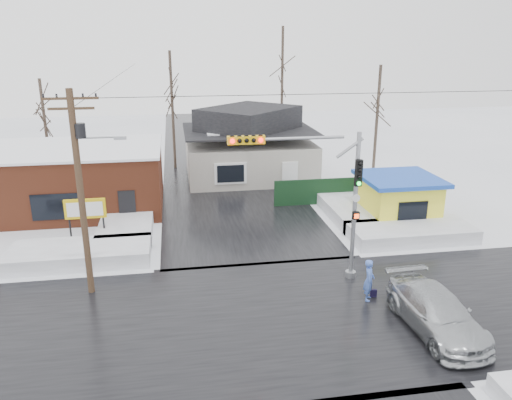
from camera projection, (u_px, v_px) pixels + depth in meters
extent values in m
plane|color=white|center=(282.00, 317.00, 20.41)|extent=(120.00, 120.00, 0.00)
cube|color=black|center=(282.00, 317.00, 20.41)|extent=(10.00, 120.00, 0.02)
cube|color=black|center=(282.00, 317.00, 20.41)|extent=(120.00, 10.00, 0.02)
cube|color=white|center=(81.00, 254.00, 25.46)|extent=(7.00, 3.00, 0.80)
cube|color=white|center=(411.00, 233.00, 28.27)|extent=(7.00, 3.00, 0.80)
cube|color=white|center=(128.00, 219.00, 30.46)|extent=(3.00, 8.00, 0.80)
cube|color=white|center=(347.00, 207.00, 32.65)|extent=(3.00, 8.00, 0.80)
cylinder|color=gray|center=(355.00, 208.00, 22.78)|extent=(0.20, 0.20, 7.00)
cylinder|color=gray|center=(350.00, 274.00, 23.81)|extent=(0.50, 0.50, 0.30)
cylinder|color=gray|center=(292.00, 138.00, 21.30)|extent=(4.60, 0.14, 0.14)
cube|color=gold|center=(246.00, 140.00, 20.99)|extent=(1.60, 0.28, 0.35)
sphere|color=#FF0C0C|center=(232.00, 141.00, 20.75)|extent=(0.20, 0.20, 0.20)
sphere|color=#FF0C0C|center=(261.00, 140.00, 20.93)|extent=(0.20, 0.20, 0.20)
cube|color=black|center=(359.00, 173.00, 22.07)|extent=(0.30, 0.22, 1.20)
sphere|color=#0CE533|center=(359.00, 184.00, 22.08)|extent=(0.18, 0.18, 0.18)
cube|color=black|center=(356.00, 215.00, 22.69)|extent=(0.30, 0.20, 0.35)
cylinder|color=#382619|center=(81.00, 197.00, 21.07)|extent=(0.28, 0.28, 9.00)
cube|color=#382619|center=(70.00, 98.00, 19.81)|extent=(2.20, 0.10, 0.10)
cube|color=#382619|center=(71.00, 109.00, 19.94)|extent=(1.80, 0.10, 0.10)
cylinder|color=black|center=(80.00, 131.00, 20.25)|extent=(0.44, 0.44, 0.60)
cylinder|color=gray|center=(97.00, 138.00, 20.45)|extent=(1.80, 0.08, 0.08)
cube|color=gray|center=(120.00, 138.00, 20.60)|extent=(0.50, 0.22, 0.12)
cube|color=brown|center=(69.00, 179.00, 33.11)|extent=(12.00, 8.00, 4.00)
cube|color=white|center=(66.00, 149.00, 32.48)|extent=(12.20, 8.20, 0.15)
cube|color=black|center=(58.00, 207.00, 29.51)|extent=(3.00, 0.08, 1.60)
cube|color=black|center=(127.00, 208.00, 30.23)|extent=(1.00, 0.08, 2.20)
cylinder|color=black|center=(70.00, 228.00, 27.51)|extent=(0.10, 0.10, 1.80)
cylinder|color=black|center=(104.00, 226.00, 27.79)|extent=(0.10, 0.10, 1.80)
cube|color=gold|center=(85.00, 209.00, 27.31)|extent=(2.20, 0.18, 1.10)
cube|color=white|center=(85.00, 209.00, 27.21)|extent=(1.90, 0.02, 0.80)
cube|color=#AEA89D|center=(249.00, 159.00, 40.92)|extent=(10.00, 8.00, 3.00)
cube|color=black|center=(249.00, 130.00, 40.19)|extent=(10.40, 8.40, 0.12)
pyramid|color=black|center=(249.00, 118.00, 39.89)|extent=(9.00, 7.00, 1.80)
cube|color=brown|center=(285.00, 115.00, 41.32)|extent=(0.70, 0.70, 1.40)
cube|color=white|center=(231.00, 174.00, 36.84)|extent=(2.40, 0.12, 1.60)
cube|color=#FFF738|center=(398.00, 201.00, 30.89)|extent=(4.00, 4.00, 2.60)
cube|color=#164FAB|center=(400.00, 178.00, 30.45)|extent=(4.60, 4.60, 0.25)
cube|color=black|center=(413.00, 212.00, 28.98)|extent=(1.80, 0.06, 1.20)
cube|color=black|center=(331.00, 191.00, 34.30)|extent=(8.00, 0.12, 1.80)
cylinder|color=#332821|center=(173.00, 111.00, 42.67)|extent=(0.24, 0.24, 10.00)
cylinder|color=#332821|center=(282.00, 95.00, 45.80)|extent=(0.24, 0.24, 12.00)
cylinder|color=#332821|center=(377.00, 123.00, 39.69)|extent=(0.24, 0.24, 9.00)
cylinder|color=#332821|center=(46.00, 130.00, 39.54)|extent=(0.24, 0.24, 8.00)
imported|color=#4769C7|center=(369.00, 280.00, 21.49)|extent=(0.68, 0.80, 1.87)
imported|color=#AEB2B6|center=(436.00, 313.00, 19.25)|extent=(2.39, 5.45, 1.56)
cube|color=black|center=(373.00, 294.00, 21.94)|extent=(0.29, 0.15, 0.35)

